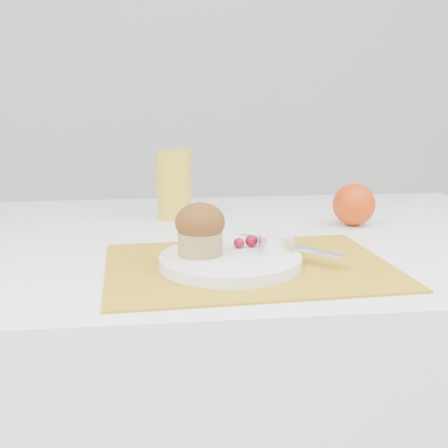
{
  "coord_description": "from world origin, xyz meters",
  "views": [
    {
      "loc": [
        -0.14,
        -0.94,
        1.0
      ],
      "look_at": [
        -0.04,
        -0.07,
        0.8
      ],
      "focal_mm": 45.0,
      "sensor_mm": 36.0,
      "label": 1
    }
  ],
  "objects": [
    {
      "name": "table",
      "position": [
        0.0,
        0.05,
        0.38
      ],
      "size": [
        1.2,
        0.8,
        0.75
      ],
      "primitive_type": "cube",
      "color": "white",
      "rests_on": "ground"
    },
    {
      "name": "raspberry_near",
      "position": [
        -0.02,
        -0.11,
        0.78
      ],
      "size": [
        0.02,
        0.02,
        0.02
      ],
      "primitive_type": "ellipsoid",
      "color": "#630217",
      "rests_on": "plate"
    },
    {
      "name": "butter_knife",
      "position": [
        0.06,
        -0.12,
        0.77
      ],
      "size": [
        0.14,
        0.16,
        0.0
      ],
      "primitive_type": "cube",
      "rotation": [
        0.0,
        0.0,
        -0.86
      ],
      "color": "white",
      "rests_on": "plate"
    },
    {
      "name": "juice_glass",
      "position": [
        -0.11,
        0.21,
        0.82
      ],
      "size": [
        0.08,
        0.08,
        0.14
      ],
      "primitive_type": "cylinder",
      "rotation": [
        0.0,
        0.0,
        -0.15
      ],
      "color": "yellow",
      "rests_on": "table"
    },
    {
      "name": "cream",
      "position": [
        0.03,
        -0.14,
        0.8
      ],
      "size": [
        0.07,
        0.07,
        0.01
      ],
      "primitive_type": "cylinder",
      "rotation": [
        0.0,
        0.0,
        0.28
      ],
      "color": "beige",
      "rests_on": "ramekin"
    },
    {
      "name": "ramekin",
      "position": [
        0.03,
        -0.14,
        0.78
      ],
      "size": [
        0.06,
        0.06,
        0.02
      ],
      "primitive_type": "cylinder",
      "rotation": [
        0.0,
        0.0,
        0.17
      ],
      "color": "silver",
      "rests_on": "plate"
    },
    {
      "name": "placemat",
      "position": [
        -0.01,
        -0.15,
        0.75
      ],
      "size": [
        0.44,
        0.33,
        0.0
      ],
      "primitive_type": "cube",
      "rotation": [
        0.0,
        0.0,
        0.05
      ],
      "color": "#B58619",
      "rests_on": "table"
    },
    {
      "name": "raspberry_far",
      "position": [
        -0.0,
        -0.11,
        0.78
      ],
      "size": [
        0.02,
        0.02,
        0.02
      ],
      "primitive_type": "ellipsoid",
      "color": "#4F0210",
      "rests_on": "plate"
    },
    {
      "name": "plate",
      "position": [
        -0.04,
        -0.15,
        0.76
      ],
      "size": [
        0.25,
        0.25,
        0.02
      ],
      "primitive_type": "cylinder",
      "rotation": [
        0.0,
        0.0,
        0.21
      ],
      "color": "white",
      "rests_on": "placemat"
    },
    {
      "name": "muffin",
      "position": [
        -0.08,
        -0.14,
        0.81
      ],
      "size": [
        0.07,
        0.07,
        0.08
      ],
      "color": "#A1894D",
      "rests_on": "plate"
    },
    {
      "name": "orange",
      "position": [
        0.24,
        0.1,
        0.79
      ],
      "size": [
        0.08,
        0.08,
        0.08
      ],
      "primitive_type": "sphere",
      "color": "#C43806",
      "rests_on": "table"
    }
  ]
}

